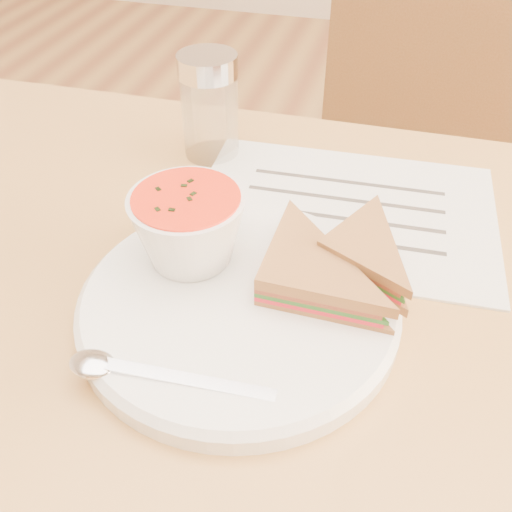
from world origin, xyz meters
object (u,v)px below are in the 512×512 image
(chair_far, at_px, (382,191))
(soup_bowl, at_px, (189,231))
(plate, at_px, (239,305))
(condiment_shaker, at_px, (210,107))
(dining_table, at_px, (255,495))

(chair_far, height_order, soup_bowl, chair_far)
(plate, bearing_deg, condiment_shaker, 113.58)
(plate, height_order, soup_bowl, soup_bowl)
(dining_table, xyz_separation_m, soup_bowl, (-0.06, 0.01, 0.43))
(dining_table, distance_m, condiment_shaker, 0.51)
(dining_table, xyz_separation_m, condiment_shaker, (-0.12, 0.23, 0.44))
(condiment_shaker, bearing_deg, dining_table, -62.65)
(plate, xyz_separation_m, condiment_shaker, (-0.11, 0.25, 0.05))
(chair_far, relative_size, soup_bowl, 9.03)
(chair_far, bearing_deg, soup_bowl, 88.25)
(chair_far, distance_m, plate, 0.73)
(plate, xyz_separation_m, soup_bowl, (-0.06, 0.04, 0.04))
(dining_table, distance_m, soup_bowl, 0.43)
(dining_table, height_order, condiment_shaker, condiment_shaker)
(dining_table, relative_size, condiment_shaker, 8.11)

